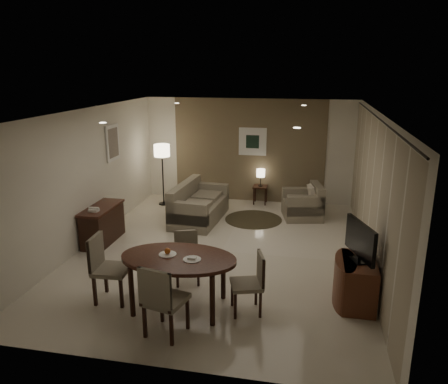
% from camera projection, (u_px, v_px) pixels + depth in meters
% --- Properties ---
extents(room_shell, '(5.50, 7.00, 2.70)m').
position_uv_depth(room_shell, '(226.00, 179.00, 8.53)').
color(room_shell, beige).
rests_on(room_shell, ground).
extents(taupe_accent, '(3.96, 0.03, 2.70)m').
position_uv_depth(taupe_accent, '(249.00, 151.00, 11.44)').
color(taupe_accent, brown).
rests_on(taupe_accent, wall_back).
extents(curtain_wall, '(0.08, 6.70, 2.58)m').
position_uv_depth(curtain_wall, '(371.00, 194.00, 7.65)').
color(curtain_wall, '#B9A990').
rests_on(curtain_wall, wall_right).
extents(curtain_rod, '(0.03, 6.80, 0.03)m').
position_uv_depth(curtain_rod, '(379.00, 118.00, 7.29)').
color(curtain_rod, black).
rests_on(curtain_rod, wall_right).
extents(art_back_frame, '(0.72, 0.03, 0.72)m').
position_uv_depth(art_back_frame, '(253.00, 142.00, 11.32)').
color(art_back_frame, silver).
rests_on(art_back_frame, wall_back).
extents(art_back_canvas, '(0.34, 0.01, 0.34)m').
position_uv_depth(art_back_canvas, '(253.00, 142.00, 11.31)').
color(art_back_canvas, black).
rests_on(art_back_canvas, wall_back).
extents(art_left_frame, '(0.03, 0.60, 0.80)m').
position_uv_depth(art_left_frame, '(113.00, 143.00, 9.66)').
color(art_left_frame, silver).
rests_on(art_left_frame, wall_left).
extents(art_left_canvas, '(0.01, 0.46, 0.64)m').
position_uv_depth(art_left_canvas, '(113.00, 143.00, 9.66)').
color(art_left_canvas, gray).
rests_on(art_left_canvas, wall_left).
extents(downlight_nl, '(0.10, 0.10, 0.01)m').
position_uv_depth(downlight_nl, '(103.00, 123.00, 6.35)').
color(downlight_nl, white).
rests_on(downlight_nl, ceiling).
extents(downlight_nr, '(0.10, 0.10, 0.01)m').
position_uv_depth(downlight_nr, '(297.00, 128.00, 5.82)').
color(downlight_nr, white).
rests_on(downlight_nr, ceiling).
extents(downlight_fl, '(0.10, 0.10, 0.01)m').
position_uv_depth(downlight_fl, '(177.00, 103.00, 9.75)').
color(downlight_fl, white).
rests_on(downlight_fl, ceiling).
extents(downlight_fr, '(0.10, 0.10, 0.01)m').
position_uv_depth(downlight_fr, '(304.00, 105.00, 9.21)').
color(downlight_fr, white).
rests_on(downlight_fr, ceiling).
extents(console_desk, '(0.48, 1.20, 0.75)m').
position_uv_depth(console_desk, '(103.00, 224.00, 8.90)').
color(console_desk, '#452116').
rests_on(console_desk, floor).
extents(telephone, '(0.20, 0.14, 0.09)m').
position_uv_depth(telephone, '(94.00, 209.00, 8.50)').
color(telephone, white).
rests_on(telephone, console_desk).
extents(tv_cabinet, '(0.48, 0.90, 0.70)m').
position_uv_depth(tv_cabinet, '(358.00, 282.00, 6.56)').
color(tv_cabinet, brown).
rests_on(tv_cabinet, floor).
extents(flat_tv, '(0.36, 0.85, 0.60)m').
position_uv_depth(flat_tv, '(360.00, 241.00, 6.38)').
color(flat_tv, black).
rests_on(flat_tv, tv_cabinet).
extents(dining_table, '(1.72, 1.07, 0.80)m').
position_uv_depth(dining_table, '(179.00, 282.00, 6.45)').
color(dining_table, '#452116').
rests_on(dining_table, floor).
extents(chair_near, '(0.61, 0.61, 1.03)m').
position_uv_depth(chair_near, '(166.00, 299.00, 5.77)').
color(chair_near, gray).
rests_on(chair_near, floor).
extents(chair_far, '(0.52, 0.52, 0.85)m').
position_uv_depth(chair_far, '(187.00, 259.00, 7.20)').
color(chair_far, gray).
rests_on(chair_far, floor).
extents(chair_left, '(0.53, 0.53, 1.04)m').
position_uv_depth(chair_left, '(112.00, 269.00, 6.62)').
color(chair_left, gray).
rests_on(chair_left, floor).
extents(chair_right, '(0.55, 0.55, 0.90)m').
position_uv_depth(chair_right, '(246.00, 284.00, 6.31)').
color(chair_right, gray).
rests_on(chair_right, floor).
extents(plate_a, '(0.26, 0.26, 0.02)m').
position_uv_depth(plate_a, '(168.00, 254.00, 6.42)').
color(plate_a, white).
rests_on(plate_a, dining_table).
extents(plate_b, '(0.26, 0.26, 0.02)m').
position_uv_depth(plate_b, '(192.00, 259.00, 6.25)').
color(plate_b, white).
rests_on(plate_b, dining_table).
extents(fruit_apple, '(0.09, 0.09, 0.09)m').
position_uv_depth(fruit_apple, '(167.00, 251.00, 6.41)').
color(fruit_apple, '#C75916').
rests_on(fruit_apple, plate_a).
extents(napkin, '(0.12, 0.08, 0.03)m').
position_uv_depth(napkin, '(192.00, 258.00, 6.24)').
color(napkin, white).
rests_on(napkin, plate_b).
extents(round_rug, '(1.34, 1.34, 0.01)m').
position_uv_depth(round_rug, '(253.00, 219.00, 10.29)').
color(round_rug, '#413724').
rests_on(round_rug, floor).
extents(sofa, '(1.91, 1.05, 0.87)m').
position_uv_depth(sofa, '(199.00, 202.00, 10.15)').
color(sofa, gray).
rests_on(sofa, floor).
extents(armchair, '(1.04, 1.08, 0.81)m').
position_uv_depth(armchair, '(302.00, 201.00, 10.34)').
color(armchair, gray).
rests_on(armchair, floor).
extents(side_table, '(0.37, 0.37, 0.47)m').
position_uv_depth(side_table, '(260.00, 195.00, 11.45)').
color(side_table, black).
rests_on(side_table, floor).
extents(table_lamp, '(0.22, 0.22, 0.50)m').
position_uv_depth(table_lamp, '(261.00, 177.00, 11.32)').
color(table_lamp, '#FFEAC1').
rests_on(table_lamp, side_table).
extents(floor_lamp, '(0.40, 0.40, 1.58)m').
position_uv_depth(floor_lamp, '(163.00, 175.00, 11.23)').
color(floor_lamp, '#FFE5B7').
rests_on(floor_lamp, floor).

